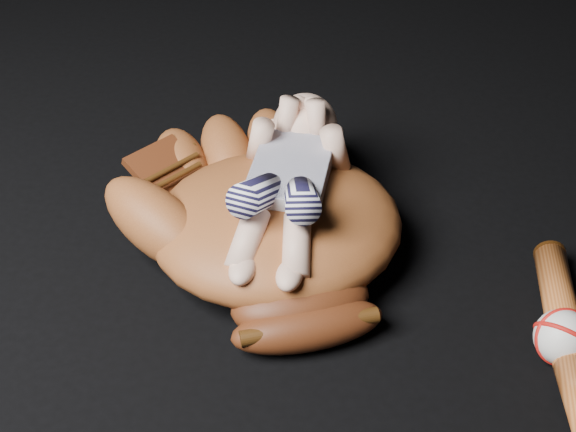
{
  "coord_description": "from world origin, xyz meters",
  "views": [
    {
      "loc": [
        0.02,
        -0.76,
        0.79
      ],
      "look_at": [
        -0.04,
        0.13,
        0.09
      ],
      "focal_mm": 50.0,
      "sensor_mm": 36.0,
      "label": 1
    }
  ],
  "objects": [
    {
      "name": "baseball_glove",
      "position": [
        -0.06,
        0.14,
        0.08
      ],
      "size": [
        0.59,
        0.63,
        0.16
      ],
      "primitive_type": null,
      "rotation": [
        0.0,
        0.0,
        0.32
      ],
      "color": "brown",
      "rests_on": "ground"
    },
    {
      "name": "newborn_baby",
      "position": [
        -0.05,
        0.14,
        0.14
      ],
      "size": [
        0.21,
        0.4,
        0.15
      ],
      "primitive_type": null,
      "rotation": [
        0.0,
        0.0,
        -0.1
      ],
      "color": "#D7A58A",
      "rests_on": "baseball_glove"
    },
    {
      "name": "baseball_bat",
      "position": [
        0.32,
        -0.1,
        0.02
      ],
      "size": [
        0.07,
        0.49,
        0.05
      ],
      "primitive_type": null,
      "rotation": [
        0.0,
        0.0,
        -0.05
      ],
      "color": "#A04E1F",
      "rests_on": "ground"
    },
    {
      "name": "baseball",
      "position": [
        0.32,
        -0.03,
        0.04
      ],
      "size": [
        0.08,
        0.08,
        0.07
      ],
      "primitive_type": "sphere",
      "rotation": [
        0.0,
        0.0,
        -0.13
      ],
      "color": "silver",
      "rests_on": "ground"
    }
  ]
}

